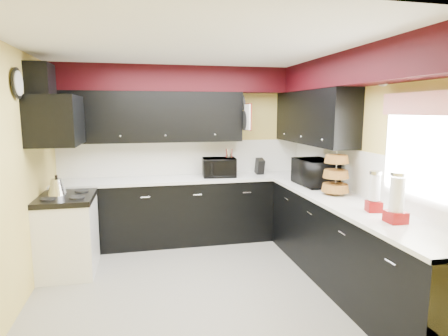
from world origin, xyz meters
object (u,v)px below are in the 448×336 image
toaster_oven (219,167)px  utensil_crock (229,170)px  microwave (315,172)px  knife_block (260,167)px  kettle (57,187)px

toaster_oven → utensil_crock: toaster_oven is taller
microwave → toaster_oven: bearing=49.3°
microwave → knife_block: size_ratio=2.58×
toaster_oven → microwave: size_ratio=0.78×
toaster_oven → microwave: 1.39m
toaster_oven → utensil_crock: size_ratio=2.74×
knife_block → utensil_crock: bearing=-175.0°
utensil_crock → knife_block: (0.49, 0.05, 0.03)m
toaster_oven → kettle: toaster_oven is taller
toaster_oven → utensil_crock: 0.16m
microwave → utensil_crock: size_ratio=3.51×
toaster_oven → knife_block: 0.64m
kettle → toaster_oven: bearing=17.9°
microwave → knife_block: bearing=23.3°
toaster_oven → knife_block: toaster_oven is taller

